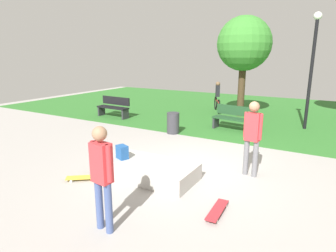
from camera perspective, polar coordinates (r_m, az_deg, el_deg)
name	(u,v)px	position (r m, az deg, el deg)	size (l,w,h in m)	color
ground_plane	(199,168)	(7.26, 6.14, -8.33)	(28.00, 28.00, 0.00)	#9E9993
grass_lawn	(267,112)	(14.90, 19.26, 2.58)	(26.60, 11.52, 0.01)	#2D6B28
concrete_ledge	(146,169)	(6.68, -4.51, -8.59)	(2.35, 1.09, 0.37)	#A8A59E
backpack_on_ledge	(122,152)	(6.80, -9.17, -5.18)	(0.28, 0.20, 0.32)	#1E4C8C
skater_performing_trick	(102,171)	(4.53, -13.12, -8.83)	(0.43, 0.23, 1.73)	#3F5184
skater_watching	(252,133)	(6.74, 16.56, -1.34)	(0.43, 0.24, 1.75)	slate
skateboard_by_ledge	(84,177)	(6.80, -16.42, -9.84)	(0.76, 0.65, 0.08)	gold
skateboard_spare	(217,210)	(5.36, 9.85, -16.25)	(0.24, 0.81, 0.08)	#A5262D
park_bench_near_path	(114,107)	(13.20, -10.80, 3.84)	(1.62, 0.55, 0.91)	black
park_bench_far_right	(234,118)	(10.90, 13.18, 1.62)	(1.65, 0.68, 0.91)	#1E4223
tree_tall_oak	(244,44)	(13.48, 15.00, 15.51)	(2.39, 2.39, 4.45)	#42301E
lamp_post	(313,60)	(11.84, 26.97, 11.65)	(0.28, 0.28, 4.23)	black
trash_bin	(173,123)	(10.24, 1.02, 0.61)	(0.45, 0.45, 0.76)	#333338
cyclist_on_bicycle	(217,99)	(14.48, 9.86, 5.38)	(0.92, 1.63, 1.52)	black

